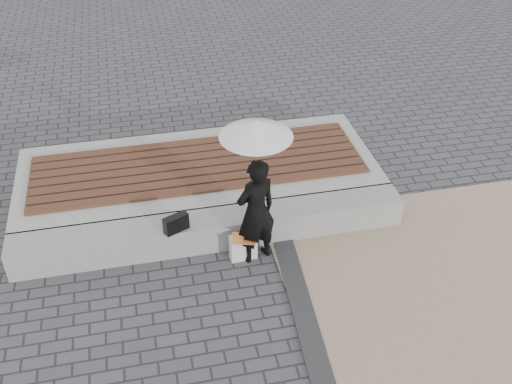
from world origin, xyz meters
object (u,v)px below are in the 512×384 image
Objects in this scene: canvas_tote at (243,247)px; woman at (256,211)px; parasol at (256,128)px; handbag at (176,223)px; seating_ledge at (212,230)px.

woman is at bearing -9.13° from canvas_tote.
parasol is 3.36× the size of handbag.
handbag is (-0.94, 0.23, -1.34)m from parasol.
handbag is at bearing 165.98° from parasol.
seating_ledge is 0.81m from woman.
parasol is at bearing -9.13° from canvas_tote.
woman is at bearing -38.40° from handbag.
handbag is at bearing 160.48° from canvas_tote.
seating_ledge is 1.76m from parasol.
woman reaches higher than handbag.
woman reaches higher than canvas_tote.
seating_ledge is at bearing 126.18° from canvas_tote.
canvas_tote is (0.78, -0.22, -0.34)m from handbag.
parasol reaches higher than canvas_tote.
seating_ledge reaches higher than canvas_tote.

